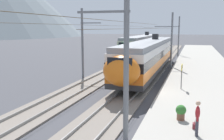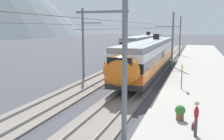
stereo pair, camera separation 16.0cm
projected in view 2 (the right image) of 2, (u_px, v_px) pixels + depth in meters
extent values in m
plane|color=#424247|center=(148.00, 96.00, 20.41)|extent=(400.00, 400.00, 0.00)
cube|color=#A39E93|center=(209.00, 99.00, 18.99)|extent=(120.00, 7.42, 0.33)
cube|color=slate|center=(129.00, 93.00, 20.87)|extent=(120.00, 3.00, 0.12)
cube|color=gray|center=(138.00, 92.00, 20.63)|extent=(120.00, 0.07, 0.16)
cube|color=gray|center=(120.00, 91.00, 21.07)|extent=(120.00, 0.07, 0.16)
cube|color=slate|center=(79.00, 89.00, 22.25)|extent=(120.00, 3.00, 0.12)
cube|color=gray|center=(86.00, 88.00, 22.00)|extent=(120.00, 0.07, 0.16)
cube|color=gray|center=(71.00, 87.00, 22.44)|extent=(120.00, 0.07, 0.16)
cube|color=#2D2D30|center=(151.00, 65.00, 30.58)|extent=(24.51, 2.97, 0.45)
cube|color=orange|center=(151.00, 60.00, 30.48)|extent=(24.51, 2.97, 0.85)
cube|color=black|center=(151.00, 53.00, 30.35)|extent=(24.51, 3.01, 0.75)
cube|color=silver|center=(151.00, 47.00, 30.23)|extent=(24.51, 2.97, 0.65)
cube|color=gray|center=(152.00, 43.00, 30.15)|extent=(24.21, 2.77, 0.45)
cube|color=black|center=(137.00, 81.00, 23.53)|extent=(2.80, 2.37, 0.42)
cube|color=black|center=(160.00, 61.00, 37.78)|extent=(2.80, 2.37, 0.42)
ellipsoid|color=orange|center=(121.00, 71.00, 18.35)|extent=(1.80, 2.73, 2.25)
cube|color=black|center=(119.00, 66.00, 17.82)|extent=(0.16, 1.78, 1.19)
cube|color=black|center=(156.00, 37.00, 33.50)|extent=(0.90, 0.70, 0.70)
cube|color=#2D2D30|center=(144.00, 51.00, 49.96)|extent=(26.09, 2.98, 0.45)
cube|color=#1E6638|center=(145.00, 47.00, 49.86)|extent=(26.09, 2.98, 0.85)
cube|color=black|center=(145.00, 43.00, 49.73)|extent=(26.09, 3.02, 0.75)
cube|color=beige|center=(145.00, 40.00, 49.61)|extent=(26.09, 2.98, 0.65)
cube|color=gray|center=(145.00, 37.00, 49.52)|extent=(25.79, 2.78, 0.45)
cube|color=black|center=(135.00, 57.00, 42.44)|extent=(2.80, 2.38, 0.42)
cube|color=black|center=(151.00, 50.00, 57.62)|extent=(2.80, 2.38, 0.42)
ellipsoid|color=#1E6638|center=(127.00, 49.00, 36.99)|extent=(1.80, 2.74, 2.25)
cube|color=black|center=(126.00, 47.00, 36.45)|extent=(0.16, 1.79, 1.19)
cube|color=black|center=(148.00, 33.00, 53.10)|extent=(0.90, 0.70, 0.70)
cylinder|color=slate|center=(125.00, 65.00, 11.10)|extent=(0.24, 0.24, 7.45)
cube|color=slate|center=(102.00, 12.00, 11.06)|extent=(0.10, 2.39, 0.10)
cylinder|color=#473823|center=(80.00, 18.00, 11.42)|extent=(47.77, 0.02, 0.02)
cylinder|color=slate|center=(173.00, 41.00, 33.05)|extent=(0.24, 0.24, 7.27)
cube|color=slate|center=(165.00, 26.00, 33.07)|extent=(0.10, 2.39, 0.10)
cylinder|color=#473823|center=(157.00, 28.00, 33.43)|extent=(47.77, 0.02, 0.02)
cylinder|color=slate|center=(180.00, 37.00, 47.65)|extent=(0.24, 0.24, 7.42)
cube|color=slate|center=(175.00, 26.00, 47.67)|extent=(0.10, 2.39, 0.10)
cylinder|color=#473823|center=(169.00, 28.00, 48.03)|extent=(47.77, 0.02, 0.02)
cylinder|color=slate|center=(83.00, 44.00, 27.33)|extent=(0.24, 0.24, 7.34)
cube|color=slate|center=(91.00, 23.00, 26.68)|extent=(0.10, 2.25, 0.10)
cylinder|color=#473823|center=(100.00, 25.00, 26.42)|extent=(47.77, 0.02, 0.02)
cylinder|color=#59595B|center=(182.00, 77.00, 21.09)|extent=(0.08, 0.08, 2.05)
cube|color=yellow|center=(182.00, 67.00, 20.96)|extent=(0.70, 0.06, 0.50)
cube|color=black|center=(183.00, 67.00, 20.95)|extent=(0.52, 0.01, 0.10)
cylinder|color=#383842|center=(196.00, 128.00, 11.87)|extent=(0.14, 0.14, 0.82)
cylinder|color=#383842|center=(196.00, 127.00, 12.02)|extent=(0.14, 0.14, 0.82)
ellipsoid|color=maroon|center=(196.00, 113.00, 11.83)|extent=(0.36, 0.22, 0.62)
sphere|color=tan|center=(197.00, 103.00, 11.76)|extent=(0.22, 0.22, 0.22)
cylinder|color=maroon|center=(196.00, 115.00, 11.63)|extent=(0.09, 0.09, 0.58)
cylinder|color=maroon|center=(196.00, 112.00, 12.04)|extent=(0.09, 0.09, 0.58)
cube|color=maroon|center=(193.00, 126.00, 12.88)|extent=(0.32, 0.18, 0.27)
torus|color=maroon|center=(194.00, 123.00, 12.85)|extent=(0.16, 0.02, 0.16)
cylinder|color=brown|center=(180.00, 117.00, 14.07)|extent=(0.42, 0.42, 0.39)
sphere|color=#33752D|center=(180.00, 110.00, 14.01)|extent=(0.57, 0.57, 0.57)
sphere|color=purple|center=(180.00, 108.00, 13.99)|extent=(0.31, 0.31, 0.31)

